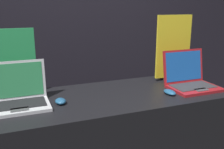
{
  "coord_description": "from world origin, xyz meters",
  "views": [
    {
      "loc": [
        -0.64,
        -1.3,
        1.49
      ],
      "look_at": [
        0.0,
        0.34,
        1.02
      ],
      "focal_mm": 42.0,
      "sensor_mm": 36.0,
      "label": 1
    }
  ],
  "objects_px": {
    "laptop_front": "(18,96)",
    "promo_stand_back": "(173,49)",
    "laptop_back": "(190,79)",
    "promo_stand_front": "(14,64)",
    "mouse_back": "(170,92)",
    "mouse_front": "(61,101)"
  },
  "relations": [
    {
      "from": "laptop_front",
      "to": "promo_stand_back",
      "type": "height_order",
      "value": "promo_stand_back"
    },
    {
      "from": "laptop_back",
      "to": "laptop_front",
      "type": "bearing_deg",
      "value": 176.17
    },
    {
      "from": "promo_stand_front",
      "to": "mouse_back",
      "type": "xyz_separation_m",
      "value": [
        1.01,
        -0.4,
        -0.21
      ]
    },
    {
      "from": "promo_stand_front",
      "to": "promo_stand_back",
      "type": "relative_size",
      "value": 0.86
    },
    {
      "from": "laptop_front",
      "to": "mouse_back",
      "type": "height_order",
      "value": "laptop_front"
    },
    {
      "from": "laptop_front",
      "to": "promo_stand_back",
      "type": "xyz_separation_m",
      "value": [
        1.25,
        0.16,
        0.2
      ]
    },
    {
      "from": "laptop_front",
      "to": "promo_stand_back",
      "type": "bearing_deg",
      "value": 7.28
    },
    {
      "from": "promo_stand_front",
      "to": "mouse_back",
      "type": "bearing_deg",
      "value": -21.39
    },
    {
      "from": "mouse_front",
      "to": "laptop_back",
      "type": "relative_size",
      "value": 0.26
    },
    {
      "from": "mouse_front",
      "to": "promo_stand_front",
      "type": "bearing_deg",
      "value": 130.4
    },
    {
      "from": "laptop_front",
      "to": "promo_stand_back",
      "type": "relative_size",
      "value": 0.68
    },
    {
      "from": "laptop_back",
      "to": "mouse_back",
      "type": "height_order",
      "value": "laptop_back"
    },
    {
      "from": "laptop_front",
      "to": "promo_stand_front",
      "type": "relative_size",
      "value": 0.79
    },
    {
      "from": "mouse_front",
      "to": "promo_stand_back",
      "type": "height_order",
      "value": "promo_stand_back"
    },
    {
      "from": "laptop_back",
      "to": "promo_stand_back",
      "type": "distance_m",
      "value": 0.31
    },
    {
      "from": "laptop_back",
      "to": "mouse_back",
      "type": "bearing_deg",
      "value": -160.41
    },
    {
      "from": "promo_stand_front",
      "to": "mouse_back",
      "type": "distance_m",
      "value": 1.11
    },
    {
      "from": "mouse_front",
      "to": "promo_stand_front",
      "type": "xyz_separation_m",
      "value": [
        -0.25,
        0.3,
        0.21
      ]
    },
    {
      "from": "laptop_back",
      "to": "promo_stand_back",
      "type": "height_order",
      "value": "promo_stand_back"
    },
    {
      "from": "laptop_front",
      "to": "laptop_back",
      "type": "height_order",
      "value": "laptop_back"
    },
    {
      "from": "laptop_front",
      "to": "mouse_front",
      "type": "xyz_separation_m",
      "value": [
        0.25,
        -0.07,
        -0.05
      ]
    },
    {
      "from": "mouse_front",
      "to": "promo_stand_back",
      "type": "bearing_deg",
      "value": 12.84
    }
  ]
}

